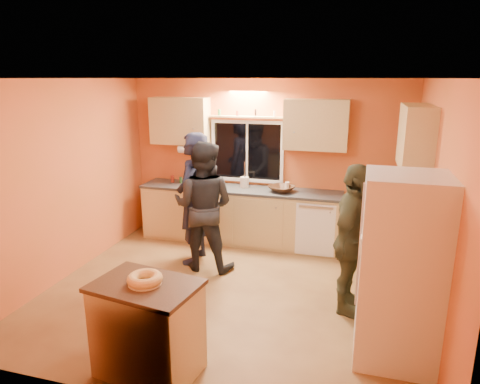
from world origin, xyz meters
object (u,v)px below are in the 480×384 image
(person_right, at_px, (352,240))
(refrigerator, at_px, (400,270))
(person_center, at_px, (204,206))
(person_left, at_px, (193,199))
(island, at_px, (148,328))

(person_right, bearing_deg, refrigerator, -136.71)
(person_center, bearing_deg, person_left, -38.54)
(island, bearing_deg, person_left, 111.00)
(refrigerator, relative_size, person_left, 0.95)
(person_left, bearing_deg, refrigerator, 58.60)
(refrigerator, xyz_separation_m, island, (-2.14, -0.84, -0.45))
(island, relative_size, person_right, 0.58)
(person_right, bearing_deg, person_center, 84.46)
(person_left, xyz_separation_m, person_right, (2.22, -0.83, -0.08))
(refrigerator, bearing_deg, person_left, 149.36)
(person_left, xyz_separation_m, person_center, (0.22, -0.17, -0.05))
(person_left, bearing_deg, person_right, 68.81)
(person_left, relative_size, person_center, 1.05)
(person_center, relative_size, person_right, 1.04)
(island, bearing_deg, refrigerator, 30.21)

